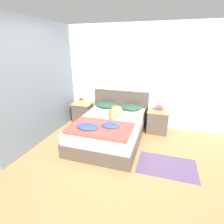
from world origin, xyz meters
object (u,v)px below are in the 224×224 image
Objects in this scene: nightstand_right at (158,121)px; book_stack at (159,108)px; bed at (109,130)px; pillow_left at (106,105)px; table_lamp at (82,94)px; pillow_right at (131,107)px; dog at (116,112)px; nightstand_left at (83,113)px.

book_stack is (0.00, -0.02, 0.34)m from nightstand_right.
nightstand_right is at bearing 90.39° from book_stack.
bed is 3.44× the size of pillow_left.
nightstand_right is at bearing -0.76° from table_lamp.
pillow_right is (-0.69, 0.02, 0.29)m from nightstand_right.
pillow_left and pillow_right have the same top height.
book_stack is at bearing 26.44° from dog.
book_stack reaches higher than nightstand_left.
nightstand_right is at bearing 35.61° from bed.
pillow_right reaches higher than nightstand_right.
pillow_right is at bearing 66.54° from bed.
nightstand_left is 1.79× the size of table_lamp.
nightstand_right is 1.10m from dog.
bed is 1.25m from nightstand_left.
dog reaches higher than pillow_right.
book_stack is at bearing -0.57° from nightstand_left.
dog is 2.99× the size of book_stack.
book_stack is at bearing -1.34° from table_lamp.
bed is 2.87× the size of dog.
nightstand_left is at bearing -178.65° from pillow_left.
dog is (-0.24, -0.50, 0.04)m from pillow_right.
nightstand_left is 1.37m from pillow_right.
table_lamp is at bearing 90.00° from nightstand_left.
dog reaches higher than pillow_left.
table_lamp reaches higher than bed.
table_lamp is at bearing 143.39° from bed.
bed is 8.60× the size of book_stack.
table_lamp is (-1.34, 0.01, 0.24)m from pillow_right.
nightstand_left is 1.00× the size of pillow_right.
bed is 6.15× the size of table_lamp.
dog is at bearing -152.57° from nightstand_right.
pillow_left is at bearing 180.00° from pillow_right.
nightstand_left is at bearing 156.07° from dog.
book_stack is 2.04m from table_lamp.
bed is 1.38m from table_lamp.
nightstand_right reaches higher than bed.
nightstand_right is 0.34m from book_stack.
pillow_left reaches higher than nightstand_right.
nightstand_right is at bearing -0.70° from pillow_left.
book_stack reaches higher than bed.
table_lamp reaches higher than book_stack.
pillow_right is 0.69m from book_stack.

